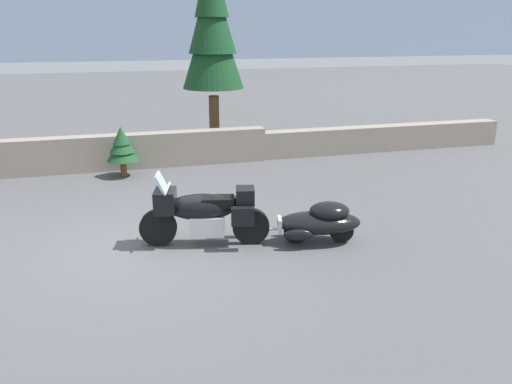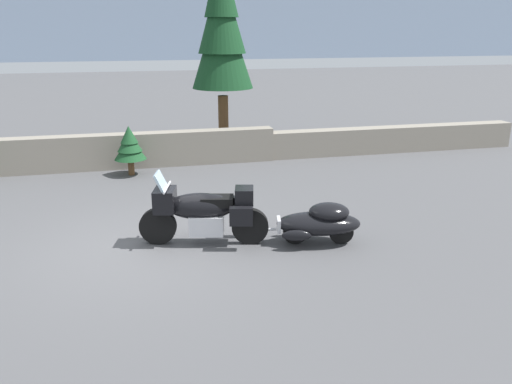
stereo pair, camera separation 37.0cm
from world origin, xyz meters
name	(u,v)px [view 2 (the right image)]	position (x,y,z in m)	size (l,w,h in m)	color
ground_plane	(138,249)	(0.00, 0.00, 0.00)	(80.00, 80.00, 0.00)	#4C4C4F
stone_guard_wall	(126,152)	(-0.14, 5.84, 0.42)	(24.00, 0.62, 0.95)	gray
distant_ridgeline	(122,3)	(0.00, 95.84, 8.00)	(240.00, 80.00, 16.00)	#8C9EB7
touring_motorcycle	(203,211)	(1.18, -0.03, 0.62)	(2.28, 1.06, 1.33)	black
car_shaped_trailer	(319,222)	(3.19, -0.51, 0.41)	(2.23, 1.04, 0.76)	black
pine_tree_tall	(222,24)	(2.80, 7.01, 3.81)	(1.82, 1.82, 6.09)	brown
pine_sapling_farther	(130,145)	(-0.04, 5.00, 0.82)	(0.83, 0.83, 1.31)	brown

